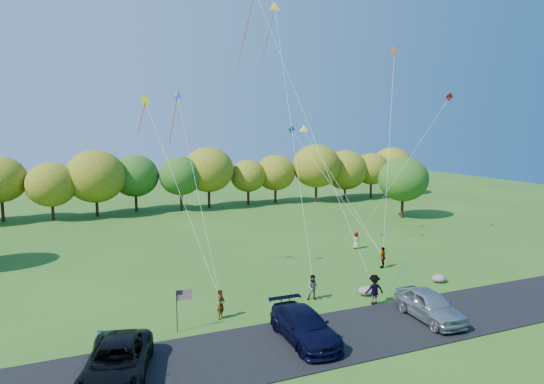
{
  "coord_description": "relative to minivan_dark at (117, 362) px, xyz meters",
  "views": [
    {
      "loc": [
        -13.28,
        -25.17,
        11.16
      ],
      "look_at": [
        -0.01,
        6.0,
        6.49
      ],
      "focal_mm": 32.0,
      "sensor_mm": 36.0,
      "label": 1
    }
  ],
  "objects": [
    {
      "name": "ground",
      "position": [
        11.71,
        4.11,
        -0.87
      ],
      "size": [
        140.0,
        140.0,
        0.0
      ],
      "primitive_type": "plane",
      "color": "#295819",
      "rests_on": "ground"
    },
    {
      "name": "asphalt_lane",
      "position": [
        11.71,
        0.11,
        -0.84
      ],
      "size": [
        44.0,
        6.0,
        0.06
      ],
      "primitive_type": "cube",
      "color": "black",
      "rests_on": "ground"
    },
    {
      "name": "treeline",
      "position": [
        10.6,
        40.5,
        3.77
      ],
      "size": [
        76.16,
        27.83,
        8.38
      ],
      "color": "#361F13",
      "rests_on": "ground"
    },
    {
      "name": "minivan_dark",
      "position": [
        0.0,
        0.0,
        0.0
      ],
      "size": [
        4.08,
        6.33,
        1.62
      ],
      "primitive_type": "imported",
      "rotation": [
        0.0,
        0.0,
        -0.25
      ],
      "color": "black",
      "rests_on": "asphalt_lane"
    },
    {
      "name": "minivan_navy",
      "position": [
        9.33,
        0.26,
        -0.02
      ],
      "size": [
        2.32,
        5.5,
        1.59
      ],
      "primitive_type": "imported",
      "rotation": [
        0.0,
        0.0,
        -0.02
      ],
      "color": "black",
      "rests_on": "asphalt_lane"
    },
    {
      "name": "minivan_silver",
      "position": [
        17.24,
        -0.04,
        0.03
      ],
      "size": [
        2.32,
        5.06,
        1.68
      ],
      "primitive_type": "imported",
      "rotation": [
        0.0,
        0.0,
        -0.07
      ],
      "color": "#9DA2A7",
      "rests_on": "asphalt_lane"
    },
    {
      "name": "flyer_a",
      "position": [
        6.26,
        4.9,
        -0.01
      ],
      "size": [
        0.72,
        0.74,
        1.72
      ],
      "primitive_type": "imported",
      "rotation": [
        0.0,
        0.0,
        0.86
      ],
      "color": "#4C4C59",
      "rests_on": "ground"
    },
    {
      "name": "flyer_b",
      "position": [
        12.61,
        5.46,
        -0.04
      ],
      "size": [
        1.0,
        0.9,
        1.67
      ],
      "primitive_type": "imported",
      "rotation": [
        0.0,
        0.0,
        -0.42
      ],
      "color": "#4C4C59",
      "rests_on": "ground"
    },
    {
      "name": "flyer_c",
      "position": [
        15.77,
        3.31,
        0.09
      ],
      "size": [
        1.34,
        0.92,
        1.91
      ],
      "primitive_type": "imported",
      "rotation": [
        0.0,
        0.0,
        2.96
      ],
      "color": "#4C4C59",
      "rests_on": "ground"
    },
    {
      "name": "flyer_d",
      "position": [
        21.01,
        9.65,
        -0.03
      ],
      "size": [
        0.99,
        0.98,
        1.68
      ],
      "primitive_type": "imported",
      "rotation": [
        0.0,
        0.0,
        3.91
      ],
      "color": "#4C4C59",
      "rests_on": "ground"
    },
    {
      "name": "flyer_e",
      "position": [
        22.34,
        15.54,
        -0.1
      ],
      "size": [
        0.89,
        0.87,
        1.54
      ],
      "primitive_type": "imported",
      "rotation": [
        0.0,
        0.0,
        2.4
      ],
      "color": "#4C4C59",
      "rests_on": "ground"
    },
    {
      "name": "park_bench",
      "position": [
        0.27,
        3.3,
        -0.34
      ],
      "size": [
        1.75,
        0.81,
        0.99
      ],
      "rotation": [
        0.0,
        0.0,
        -0.31
      ],
      "color": "#163C19",
      "rests_on": "ground"
    },
    {
      "name": "trash_barrel",
      "position": [
        -0.28,
        3.41,
        -0.41
      ],
      "size": [
        0.61,
        0.61,
        0.92
      ],
      "primitive_type": "cylinder",
      "color": "#0A4EA3",
      "rests_on": "ground"
    },
    {
      "name": "flag_assembly",
      "position": [
        3.76,
        4.02,
        0.89
      ],
      "size": [
        0.88,
        0.57,
        2.37
      ],
      "color": "black",
      "rests_on": "ground"
    },
    {
      "name": "boulder_near",
      "position": [
        16.31,
        4.89,
        -0.57
      ],
      "size": [
        1.19,
        0.93,
        0.6
      ],
      "primitive_type": "ellipsoid",
      "color": "gray",
      "rests_on": "ground"
    },
    {
      "name": "boulder_far",
      "position": [
        22.6,
        5.1,
        -0.59
      ],
      "size": [
        1.07,
        0.89,
        0.56
      ],
      "primitive_type": "ellipsoid",
      "color": "gray",
      "rests_on": "ground"
    },
    {
      "name": "kites_aloft",
      "position": [
        15.72,
        15.19,
        16.38
      ],
      "size": [
        26.98,
        9.19,
        11.25
      ],
      "color": "#F51B71",
      "rests_on": "ground"
    }
  ]
}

